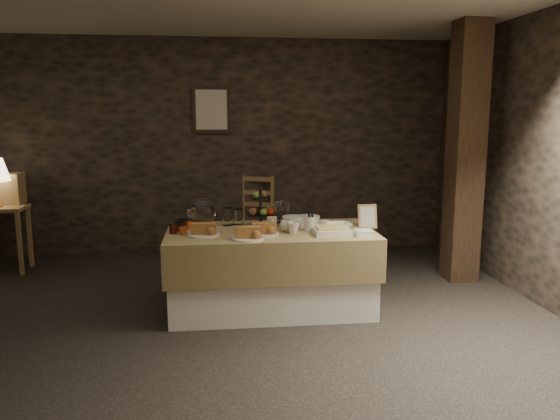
{
  "coord_description": "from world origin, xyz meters",
  "views": [
    {
      "loc": [
        -0.11,
        -4.23,
        1.68
      ],
      "look_at": [
        0.41,
        0.2,
        0.91
      ],
      "focal_mm": 35.0,
      "sensor_mm": 36.0,
      "label": 1
    }
  ],
  "objects": [
    {
      "name": "storage_jar_a",
      "position": [
        -0.02,
        0.63,
        0.78
      ],
      "size": [
        0.1,
        0.1,
        0.16
      ],
      "primitive_type": "cylinder",
      "color": "white",
      "rests_on": "buffet_table"
    },
    {
      "name": "cake_dome",
      "position": [
        -0.25,
        0.65,
        0.81
      ],
      "size": [
        0.26,
        0.26,
        0.26
      ],
      "color": "olive",
      "rests_on": "buffet_table"
    },
    {
      "name": "mug_d",
      "position": [
        0.81,
        0.27,
        0.75
      ],
      "size": [
        0.08,
        0.08,
        0.09
      ],
      "primitive_type": "cylinder",
      "color": "white",
      "rests_on": "buffet_table"
    },
    {
      "name": "room_shell",
      "position": [
        0.0,
        0.0,
        1.56
      ],
      "size": [
        5.52,
        5.02,
        2.6
      ],
      "color": "black",
      "rests_on": "ground"
    },
    {
      "name": "bread_platter_center",
      "position": [
        0.13,
        0.03,
        0.74
      ],
      "size": [
        0.26,
        0.26,
        0.11
      ],
      "color": "white",
      "rests_on": "buffet_table"
    },
    {
      "name": "plate_stack_a",
      "position": [
        0.56,
        0.46,
        0.75
      ],
      "size": [
        0.19,
        0.19,
        0.1
      ],
      "primitive_type": "cylinder",
      "color": "white",
      "rests_on": "buffet_table"
    },
    {
      "name": "square_dish",
      "position": [
        1.09,
        0.06,
        0.73
      ],
      "size": [
        0.14,
        0.14,
        0.04
      ],
      "primitive_type": "cube",
      "color": "white",
      "rests_on": "buffet_table"
    },
    {
      "name": "mug_c",
      "position": [
        0.37,
        0.47,
        0.75
      ],
      "size": [
        0.09,
        0.09,
        0.09
      ],
      "primitive_type": "cylinder",
      "color": "white",
      "rests_on": "buffet_table"
    },
    {
      "name": "plate_stack_b",
      "position": [
        0.71,
        0.54,
        0.75
      ],
      "size": [
        0.2,
        0.2,
        0.08
      ],
      "primitive_type": "cylinder",
      "color": "white",
      "rests_on": "buffet_table"
    },
    {
      "name": "cup_a",
      "position": [
        0.48,
        0.29,
        0.75
      ],
      "size": [
        0.15,
        0.15,
        0.09
      ],
      "primitive_type": "imported",
      "rotation": [
        0.0,
        0.0,
        -0.34
      ],
      "color": "white",
      "rests_on": "buffet_table"
    },
    {
      "name": "timber_column",
      "position": [
        2.38,
        1.0,
        1.3
      ],
      "size": [
        0.3,
        0.3,
        2.6
      ],
      "primitive_type": "cube",
      "color": "black",
      "rests_on": "ground_plane"
    },
    {
      "name": "bowl",
      "position": [
        0.94,
        0.32,
        0.73
      ],
      "size": [
        0.26,
        0.26,
        0.06
      ],
      "primitive_type": "imported",
      "rotation": [
        0.0,
        0.0,
        0.17
      ],
      "color": "white",
      "rests_on": "buffet_table"
    },
    {
      "name": "cup_b",
      "position": [
        0.52,
        0.2,
        0.75
      ],
      "size": [
        0.11,
        0.11,
        0.1
      ],
      "primitive_type": "imported",
      "rotation": [
        0.0,
        0.0,
        0.03
      ],
      "color": "white",
      "rests_on": "buffet_table"
    },
    {
      "name": "framed_picture",
      "position": [
        -0.15,
        2.47,
        1.75
      ],
      "size": [
        0.45,
        0.04,
        0.55
      ],
      "color": "black",
      "rests_on": "room_shell"
    },
    {
      "name": "cutlery_holder",
      "position": [
        0.69,
        0.29,
        0.76
      ],
      "size": [
        0.1,
        0.1,
        0.12
      ],
      "primitive_type": "cylinder",
      "color": "white",
      "rests_on": "buffet_table"
    },
    {
      "name": "bread_platter_left",
      "position": [
        -0.22,
        0.21,
        0.74
      ],
      "size": [
        0.26,
        0.26,
        0.11
      ],
      "color": "white",
      "rests_on": "buffet_table"
    },
    {
      "name": "buffet_table",
      "position": [
        0.35,
        0.35,
        0.41
      ],
      "size": [
        1.78,
        0.95,
        0.7
      ],
      "color": "white",
      "rests_on": "ground_plane"
    },
    {
      "name": "chair",
      "position": [
        0.33,
        2.35,
        0.42
      ],
      "size": [
        0.57,
        0.56,
        0.74
      ],
      "rotation": [
        0.0,
        0.0,
        -0.38
      ],
      "color": "olive",
      "rests_on": "ground_plane"
    },
    {
      "name": "jam_jars",
      "position": [
        -0.42,
        0.41,
        0.74
      ],
      "size": [
        0.18,
        0.32,
        0.07
      ],
      "color": "#4D150D",
      "rests_on": "buffet_table"
    },
    {
      "name": "fruit_stand",
      "position": [
        0.29,
        0.6,
        0.84
      ],
      "size": [
        0.24,
        0.24,
        0.34
      ],
      "rotation": [
        0.0,
        0.0,
        0.33
      ],
      "color": "black",
      "rests_on": "buffet_table"
    },
    {
      "name": "tart_dish",
      "position": [
        0.84,
        0.12,
        0.74
      ],
      "size": [
        0.3,
        0.22,
        0.07
      ],
      "color": "white",
      "rests_on": "buffet_table"
    },
    {
      "name": "bread_platter_right",
      "position": [
        0.27,
        0.18,
        0.74
      ],
      "size": [
        0.26,
        0.26,
        0.11
      ],
      "color": "white",
      "rests_on": "buffet_table"
    },
    {
      "name": "wine_rack",
      "position": [
        -2.45,
        2.03,
        0.89
      ],
      "size": [
        0.42,
        0.26,
        0.34
      ],
      "primitive_type": "cube",
      "color": "olive",
      "rests_on": "console_table"
    },
    {
      "name": "menu_frame",
      "position": [
        1.22,
        0.42,
        0.79
      ],
      "size": [
        0.17,
        0.07,
        0.22
      ],
      "primitive_type": "cube",
      "rotation": [
        -0.24,
        0.0,
        -0.0
      ],
      "color": "olive",
      "rests_on": "buffet_table"
    },
    {
      "name": "ground_plane",
      "position": [
        0.0,
        0.0,
        0.0
      ],
      "size": [
        5.5,
        5.0,
        0.01
      ],
      "primitive_type": "cube",
      "color": "black",
      "rests_on": "ground"
    },
    {
      "name": "storage_jar_b",
      "position": [
        0.08,
        0.64,
        0.77
      ],
      "size": [
        0.09,
        0.09,
        0.14
      ],
      "primitive_type": "cylinder",
      "color": "white",
      "rests_on": "buffet_table"
    }
  ]
}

